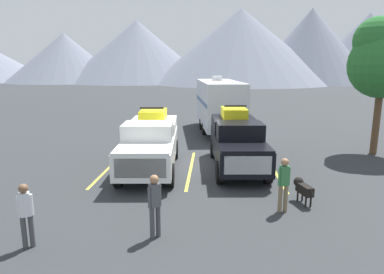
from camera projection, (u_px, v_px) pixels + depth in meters
ground_plane at (192, 162)px, 15.81m from camera, size 240.00×240.00×0.00m
pickup_truck_a at (150, 142)px, 14.61m from camera, size 2.51×5.92×2.58m
pickup_truck_b at (237, 140)px, 14.88m from camera, size 2.38×5.56×2.65m
lot_stripe_a at (109, 167)px, 15.05m from camera, size 0.12×5.50×0.01m
lot_stripe_b at (191, 169)px, 14.85m from camera, size 0.12×5.50×0.01m
lot_stripe_c at (274, 170)px, 14.64m from camera, size 0.12×5.50×0.01m
camper_trailer_a at (219, 103)px, 22.59m from camera, size 3.27×8.47×3.66m
person_a at (155, 202)px, 8.79m from camera, size 0.32×0.31×1.71m
person_b at (26, 211)px, 8.30m from camera, size 0.33×0.28×1.66m
person_c at (284, 181)px, 10.34m from camera, size 0.37×0.24×1.70m
dog at (302, 187)px, 11.16m from camera, size 0.50×1.00×0.78m
tree_a at (382, 59)px, 16.44m from camera, size 3.23×3.23×6.69m
mountain_ridge at (227, 50)px, 86.00m from camera, size 146.66×48.77×17.38m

